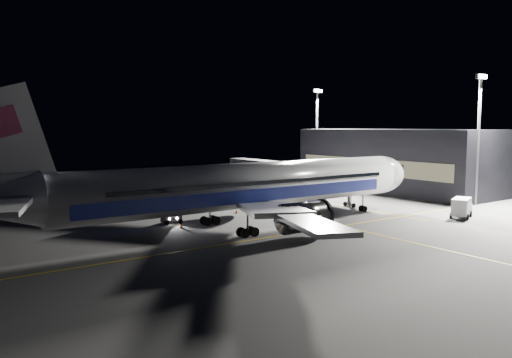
{
  "coord_description": "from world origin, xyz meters",
  "views": [
    {
      "loc": [
        -34.29,
        -50.6,
        12.5
      ],
      "look_at": [
        1.23,
        0.07,
        6.0
      ],
      "focal_mm": 35.0,
      "sensor_mm": 36.0,
      "label": 1
    }
  ],
  "objects": [
    {
      "name": "ground",
      "position": [
        0.0,
        0.0,
        0.0
      ],
      "size": [
        200.0,
        200.0,
        0.0
      ],
      "primitive_type": "plane",
      "color": "#4C4C4F",
      "rests_on": "ground"
    },
    {
      "name": "guide_line_main",
      "position": [
        10.0,
        0.0,
        0.01
      ],
      "size": [
        0.25,
        80.0,
        0.01
      ],
      "primitive_type": "cube",
      "color": "gold",
      "rests_on": "ground"
    },
    {
      "name": "guide_line_cross",
      "position": [
        0.0,
        -6.0,
        0.01
      ],
      "size": [
        70.0,
        0.25,
        0.01
      ],
      "primitive_type": "cube",
      "color": "gold",
      "rests_on": "ground"
    },
    {
      "name": "guide_line_side",
      "position": [
        22.0,
        10.0,
        0.01
      ],
      "size": [
        0.25,
        40.0,
        0.01
      ],
      "primitive_type": "cube",
      "color": "gold",
      "rests_on": "ground"
    },
    {
      "name": "airliner",
      "position": [
        -1.08,
        0.0,
        5.16
      ],
      "size": [
        61.48,
        54.22,
        16.64
      ],
      "color": "silver",
      "rests_on": "ground"
    },
    {
      "name": "terminal",
      "position": [
        45.98,
        14.0,
        6.0
      ],
      "size": [
        18.12,
        40.0,
        12.0
      ],
      "color": "black",
      "rests_on": "ground"
    },
    {
      "name": "jet_bridge",
      "position": [
        22.0,
        18.06,
        4.58
      ],
      "size": [
        3.6,
        34.4,
        6.3
      ],
      "color": "#B2B2B7",
      "rests_on": "ground"
    },
    {
      "name": "floodlight_mast_north",
      "position": [
        40.0,
        31.99,
        12.37
      ],
      "size": [
        2.4,
        0.68,
        20.7
      ],
      "color": "#59595E",
      "rests_on": "ground"
    },
    {
      "name": "floodlight_mast_south",
      "position": [
        40.0,
        -6.01,
        12.37
      ],
      "size": [
        2.4,
        0.67,
        20.7
      ],
      "color": "#59595E",
      "rests_on": "ground"
    },
    {
      "name": "service_truck",
      "position": [
        28.29,
        -11.08,
        1.45
      ],
      "size": [
        5.66,
        4.05,
        2.7
      ],
      "rotation": [
        0.0,
        0.0,
        0.42
      ],
      "color": "silver",
      "rests_on": "ground"
    },
    {
      "name": "baggage_tug",
      "position": [
        -6.66,
        7.99,
        0.81
      ],
      "size": [
        2.62,
        2.2,
        1.76
      ],
      "rotation": [
        0.0,
        0.0,
        -0.12
      ],
      "color": "black",
      "rests_on": "ground"
    },
    {
      "name": "safety_cone_a",
      "position": [
        5.59,
        4.0,
        0.32
      ],
      "size": [
        0.43,
        0.43,
        0.65
      ],
      "primitive_type": "cone",
      "color": "#E44F09",
      "rests_on": "ground"
    },
    {
      "name": "safety_cone_b",
      "position": [
        4.34,
        9.48,
        0.27
      ],
      "size": [
        0.37,
        0.37,
        0.55
      ],
      "primitive_type": "cone",
      "color": "#E44F09",
      "rests_on": "ground"
    },
    {
      "name": "safety_cone_c",
      "position": [
        -6.92,
        4.65,
        0.29
      ],
      "size": [
        0.39,
        0.39,
        0.58
      ],
      "primitive_type": "cone",
      "color": "#E44F09",
      "rests_on": "ground"
    }
  ]
}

